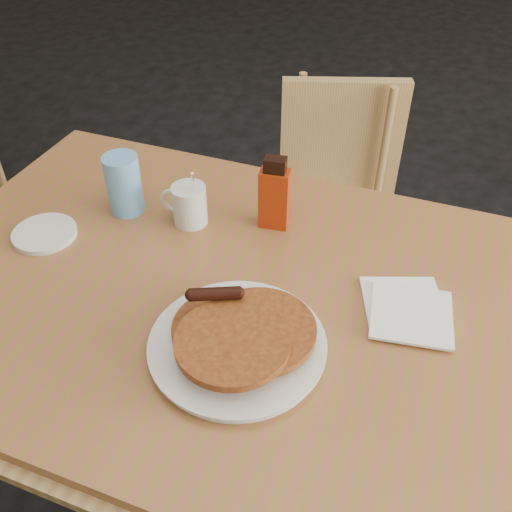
{
  "coord_description": "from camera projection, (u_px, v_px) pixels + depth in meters",
  "views": [
    {
      "loc": [
        0.32,
        -0.72,
        1.5
      ],
      "look_at": [
        0.03,
        0.03,
        0.82
      ],
      "focal_mm": 40.0,
      "sensor_mm": 36.0,
      "label": 1
    }
  ],
  "objects": [
    {
      "name": "coffee_mug",
      "position": [
        189.0,
        204.0,
        1.22
      ],
      "size": [
        0.11,
        0.07,
        0.14
      ],
      "rotation": [
        0.0,
        0.0,
        0.07
      ],
      "color": "silver",
      "rests_on": "main_table"
    },
    {
      "name": "side_saucer",
      "position": [
        45.0,
        234.0,
        1.21
      ],
      "size": [
        0.16,
        0.16,
        0.01
      ],
      "primitive_type": "cylinder",
      "rotation": [
        0.0,
        0.0,
        -0.18
      ],
      "color": "silver",
      "rests_on": "main_table"
    },
    {
      "name": "chair_main_far",
      "position": [
        330.0,
        194.0,
        1.79
      ],
      "size": [
        0.48,
        0.49,
        0.83
      ],
      "rotation": [
        0.0,
        0.0,
        0.34
      ],
      "color": "tan",
      "rests_on": "floor"
    },
    {
      "name": "main_table",
      "position": [
        232.0,
        304.0,
        1.11
      ],
      "size": [
        1.35,
        0.91,
        0.75
      ],
      "rotation": [
        0.0,
        0.0,
        0.01
      ],
      "color": "brown",
      "rests_on": "floor"
    },
    {
      "name": "syrup_bottle",
      "position": [
        274.0,
        195.0,
        1.19
      ],
      "size": [
        0.07,
        0.05,
        0.16
      ],
      "rotation": [
        0.0,
        0.0,
        0.14
      ],
      "color": "maroon",
      "rests_on": "main_table"
    },
    {
      "name": "floor",
      "position": [
        242.0,
        485.0,
        1.57
      ],
      "size": [
        10.0,
        10.0,
        0.0
      ],
      "primitive_type": "plane",
      "color": "black",
      "rests_on": "ground"
    },
    {
      "name": "napkin_stack",
      "position": [
        407.0,
        309.0,
        1.04
      ],
      "size": [
        0.19,
        0.2,
        0.01
      ],
      "rotation": [
        0.0,
        0.0,
        0.36
      ],
      "color": "white",
      "rests_on": "main_table"
    },
    {
      "name": "blue_tumbler",
      "position": [
        124.0,
        184.0,
        1.24
      ],
      "size": [
        0.1,
        0.1,
        0.14
      ],
      "primitive_type": "cylinder",
      "rotation": [
        0.0,
        0.0,
        -0.34
      ],
      "color": "#61A4E3",
      "rests_on": "main_table"
    },
    {
      "name": "pancake_plate",
      "position": [
        238.0,
        340.0,
        0.96
      ],
      "size": [
        0.3,
        0.3,
        0.09
      ],
      "rotation": [
        0.0,
        0.0,
        -0.0
      ],
      "color": "silver",
      "rests_on": "main_table"
    }
  ]
}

